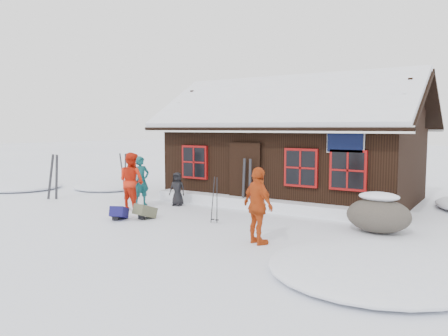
{
  "coord_description": "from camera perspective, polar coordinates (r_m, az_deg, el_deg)",
  "views": [
    {
      "loc": [
        7.83,
        -9.56,
        2.53
      ],
      "look_at": [
        0.64,
        1.59,
        1.3
      ],
      "focal_mm": 35.0,
      "sensor_mm": 36.0,
      "label": 1
    }
  ],
  "objects": [
    {
      "name": "ski_pair_right",
      "position": [
        13.64,
        2.99,
        -2.17
      ],
      "size": [
        0.41,
        0.13,
        1.62
      ],
      "rotation": [
        0.0,
        0.0,
        -0.22
      ],
      "color": "black",
      "rests_on": "ground"
    },
    {
      "name": "snow_mounds",
      "position": [
        13.23,
        4.34,
        -5.74
      ],
      "size": [
        20.6,
        13.2,
        0.48
      ],
      "color": "white",
      "rests_on": "ground"
    },
    {
      "name": "mountain_hut",
      "position": [
        15.88,
        9.27,
        1.78
      ],
      "size": [
        8.9,
        6.09,
        4.42
      ],
      "color": "black",
      "rests_on": "ground"
    },
    {
      "name": "ski_pair_mid",
      "position": [
        16.11,
        -12.91,
        -1.07
      ],
      "size": [
        0.55,
        0.28,
        1.66
      ],
      "rotation": [
        0.0,
        0.0,
        -0.44
      ],
      "color": "black",
      "rests_on": "ground"
    },
    {
      "name": "ground",
      "position": [
        12.61,
        -6.43,
        -6.31
      ],
      "size": [
        120.0,
        120.0,
        0.0
      ],
      "primitive_type": "plane",
      "color": "white",
      "rests_on": "ground"
    },
    {
      "name": "skier_orange_right",
      "position": [
        9.5,
        4.47,
        -4.95
      ],
      "size": [
        1.07,
        0.82,
        1.69
      ],
      "primitive_type": "imported",
      "rotation": [
        0.0,
        0.0,
        2.67
      ],
      "color": "#B73F12",
      "rests_on": "ground"
    },
    {
      "name": "skier_crouched",
      "position": [
        14.24,
        -6.12,
        -2.74
      ],
      "size": [
        0.6,
        0.46,
        1.09
      ],
      "primitive_type": "imported",
      "rotation": [
        0.0,
        0.0,
        0.22
      ],
      "color": "black",
      "rests_on": "ground"
    },
    {
      "name": "ski_poles",
      "position": [
        11.63,
        -1.21,
        -4.27
      ],
      "size": [
        0.23,
        0.11,
        1.27
      ],
      "color": "black",
      "rests_on": "ground"
    },
    {
      "name": "snow_drift",
      "position": [
        13.6,
        4.56,
        -4.69
      ],
      "size": [
        7.6,
        0.6,
        0.35
      ],
      "primitive_type": "cube",
      "color": "white",
      "rests_on": "ground"
    },
    {
      "name": "skier_teal",
      "position": [
        14.43,
        -10.78,
        -1.67
      ],
      "size": [
        0.52,
        0.66,
        1.61
      ],
      "primitive_type": "imported",
      "rotation": [
        0.0,
        0.0,
        1.31
      ],
      "color": "#114F52",
      "rests_on": "ground"
    },
    {
      "name": "backpack_blue",
      "position": [
        12.41,
        -13.54,
        -5.97
      ],
      "size": [
        0.57,
        0.62,
        0.28
      ],
      "primitive_type": "cube",
      "rotation": [
        0.0,
        0.0,
        0.46
      ],
      "color": "#14114A",
      "rests_on": "ground"
    },
    {
      "name": "backpack_olive",
      "position": [
        12.39,
        -10.28,
        -5.88
      ],
      "size": [
        0.48,
        0.6,
        0.3
      ],
      "primitive_type": "cube",
      "rotation": [
        0.0,
        0.0,
        -0.15
      ],
      "color": "#4E4F38",
      "rests_on": "ground"
    },
    {
      "name": "ski_pair_left",
      "position": [
        16.51,
        -21.37,
        -1.17
      ],
      "size": [
        0.56,
        0.19,
        1.65
      ],
      "rotation": [
        0.0,
        0.0,
        0.17
      ],
      "color": "black",
      "rests_on": "ground"
    },
    {
      "name": "skier_orange_left",
      "position": [
        13.77,
        -12.0,
        -1.67
      ],
      "size": [
        0.89,
        0.7,
        1.77
      ],
      "primitive_type": "imported",
      "rotation": [
        0.0,
        0.0,
        3.11
      ],
      "color": "red",
      "rests_on": "ground"
    },
    {
      "name": "boulder",
      "position": [
        11.2,
        19.53,
        -5.71
      ],
      "size": [
        1.52,
        1.14,
        0.88
      ],
      "color": "#534C42",
      "rests_on": "ground"
    }
  ]
}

